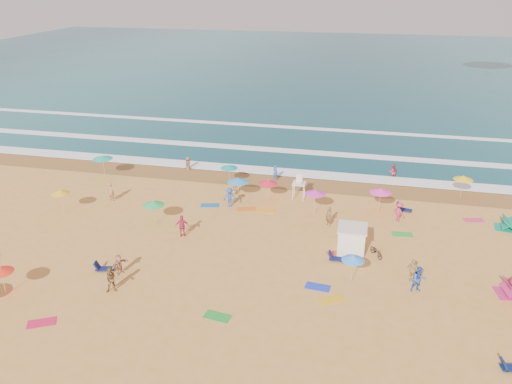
# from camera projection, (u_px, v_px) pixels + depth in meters

# --- Properties ---
(ground) EXTENTS (220.00, 220.00, 0.00)m
(ground) POSITION_uv_depth(u_px,v_px,m) (271.00, 241.00, 40.10)
(ground) COLOR gold
(ground) RESTS_ON ground
(ocean) EXTENTS (220.00, 140.00, 0.18)m
(ocean) POSITION_uv_depth(u_px,v_px,m) (339.00, 66.00, 115.17)
(ocean) COLOR #0C4756
(ocean) RESTS_ON ground
(wet_sand) EXTENTS (220.00, 220.00, 0.00)m
(wet_sand) POSITION_uv_depth(u_px,v_px,m) (294.00, 183.00, 51.27)
(wet_sand) COLOR olive
(wet_sand) RESTS_ON ground
(surf_foam) EXTENTS (200.00, 18.70, 0.05)m
(surf_foam) POSITION_uv_depth(u_px,v_px,m) (305.00, 154.00, 59.11)
(surf_foam) COLOR white
(surf_foam) RESTS_ON ground
(cabana) EXTENTS (2.00, 2.00, 2.00)m
(cabana) POSITION_uv_depth(u_px,v_px,m) (352.00, 240.00, 38.22)
(cabana) COLOR white
(cabana) RESTS_ON ground
(cabana_roof) EXTENTS (2.20, 2.20, 0.12)m
(cabana_roof) POSITION_uv_depth(u_px,v_px,m) (353.00, 228.00, 37.79)
(cabana_roof) COLOR silver
(cabana_roof) RESTS_ON cabana
(bicycle) EXTENTS (1.29, 1.66, 0.84)m
(bicycle) POSITION_uv_depth(u_px,v_px,m) (376.00, 251.00, 37.81)
(bicycle) COLOR black
(bicycle) RESTS_ON ground
(lifeguard_stand) EXTENTS (1.20, 1.20, 2.10)m
(lifeguard_stand) POSITION_uv_depth(u_px,v_px,m) (299.00, 188.00, 47.30)
(lifeguard_stand) COLOR white
(lifeguard_stand) RESTS_ON ground
(beach_umbrellas) EXTENTS (53.72, 27.83, 0.71)m
(beach_umbrellas) POSITION_uv_depth(u_px,v_px,m) (254.00, 209.00, 40.83)
(beach_umbrellas) COLOR #FF38AC
(beach_umbrellas) RESTS_ON ground
(loungers) EXTENTS (46.09, 20.01, 0.34)m
(loungers) POSITION_uv_depth(u_px,v_px,m) (376.00, 279.00, 34.84)
(loungers) COLOR #0F1B4F
(loungers) RESTS_ON ground
(towels) EXTENTS (30.36, 21.90, 0.03)m
(towels) POSITION_uv_depth(u_px,v_px,m) (290.00, 249.00, 38.89)
(towels) COLOR #D41A46
(towels) RESTS_ON ground
(popup_tents) EXTENTS (4.16, 11.87, 1.20)m
(popup_tents) POSITION_uv_depth(u_px,v_px,m) (511.00, 251.00, 37.53)
(popup_tents) COLOR #C32B6F
(popup_tents) RESTS_ON ground
(beachgoers) EXTENTS (40.26, 27.10, 2.14)m
(beachgoers) POSITION_uv_depth(u_px,v_px,m) (288.00, 214.00, 42.78)
(beachgoers) COLOR #A4754B
(beachgoers) RESTS_ON ground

